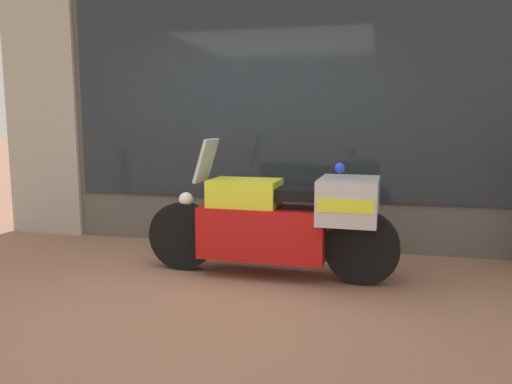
% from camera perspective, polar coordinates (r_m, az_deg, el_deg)
% --- Properties ---
extents(ground_plane, '(60.00, 60.00, 0.00)m').
position_cam_1_polar(ground_plane, '(4.15, -6.36, -11.99)').
color(ground_plane, '#8E604C').
extents(shop_building, '(6.40, 0.55, 3.34)m').
position_cam_1_polar(shop_building, '(5.93, -3.96, 10.57)').
color(shop_building, '#56514C').
rests_on(shop_building, ground).
extents(window_display, '(4.97, 0.30, 2.05)m').
position_cam_1_polar(window_display, '(5.83, 4.26, -1.14)').
color(window_display, slate).
rests_on(window_display, ground).
extents(paramedic_motorcycle, '(2.35, 0.67, 1.26)m').
position_cam_1_polar(paramedic_motorcycle, '(4.53, 3.07, -3.15)').
color(paramedic_motorcycle, black).
rests_on(paramedic_motorcycle, ground).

